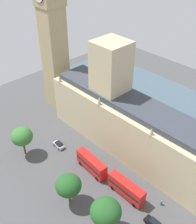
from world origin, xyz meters
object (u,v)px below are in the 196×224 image
object	(u,v)px
pedestrian_leading	(161,203)
street_lamp_near_tower	(102,219)
parliament_building	(132,123)
plane_tree_midblock	(22,136)
double_decker_bus_opposite_hall	(126,188)
double_decker_bus_corner	(92,164)
car_silver_trailing	(59,145)
clock_tower	(52,23)
car_black_far_end	(154,223)
plane_tree_under_trees	(68,185)
plane_tree_by_river_gate	(106,212)

from	to	relation	value
pedestrian_leading	street_lamp_near_tower	world-z (taller)	street_lamp_near_tower
parliament_building	plane_tree_midblock	size ratio (longest dim) A/B	6.45
parliament_building	double_decker_bus_opposite_hall	world-z (taller)	parliament_building
double_decker_bus_corner	car_silver_trailing	bearing A→B (deg)	-83.31
parliament_building	clock_tower	xyz separation A→B (m)	(0.55, -35.18, 21.16)
car_black_far_end	car_silver_trailing	bearing A→B (deg)	89.69
parliament_building	double_decker_bus_corner	size ratio (longest dim) A/B	5.66
clock_tower	double_decker_bus_opposite_hall	size ratio (longest dim) A/B	5.65
plane_tree_midblock	plane_tree_under_trees	world-z (taller)	plane_tree_midblock
clock_tower	plane_tree_by_river_gate	size ratio (longest dim) A/B	6.07
double_decker_bus_opposite_hall	street_lamp_near_tower	xyz separation A→B (m)	(11.11, 2.76, 1.57)
double_decker_bus_corner	car_black_far_end	distance (m)	22.59
double_decker_bus_corner	street_lamp_near_tower	world-z (taller)	street_lamp_near_tower
parliament_building	pedestrian_leading	size ratio (longest dim) A/B	37.78
car_silver_trailing	street_lamp_near_tower	world-z (taller)	street_lamp_near_tower
parliament_building	car_silver_trailing	distance (m)	23.62
double_decker_bus_opposite_hall	car_black_far_end	xyz separation A→B (m)	(1.78, 10.18, -1.74)
car_silver_trailing	pedestrian_leading	xyz separation A→B (m)	(-5.52, 34.41, -0.17)
car_black_far_end	double_decker_bus_corner	bearing A→B (deg)	87.31
double_decker_bus_corner	double_decker_bus_opposite_hall	size ratio (longest dim) A/B	1.01
car_silver_trailing	double_decker_bus_opposite_hall	size ratio (longest dim) A/B	0.39
car_black_far_end	plane_tree_under_trees	world-z (taller)	plane_tree_under_trees
car_black_far_end	street_lamp_near_tower	xyz separation A→B (m)	(9.33, -7.42, 3.31)
car_black_far_end	pedestrian_leading	bearing A→B (deg)	20.93
clock_tower	plane_tree_by_river_gate	distance (m)	60.05
car_black_far_end	plane_tree_by_river_gate	distance (m)	12.72
clock_tower	plane_tree_midblock	world-z (taller)	clock_tower
parliament_building	double_decker_bus_opposite_hall	size ratio (longest dim) A/B	5.73
double_decker_bus_corner	parliament_building	bearing A→B (deg)	178.39
plane_tree_by_river_gate	car_silver_trailing	bearing A→B (deg)	-107.36
clock_tower	car_black_far_end	xyz separation A→B (m)	(15.45, 56.32, -29.85)
plane_tree_by_river_gate	street_lamp_near_tower	world-z (taller)	plane_tree_by_river_gate
double_decker_bus_opposite_hall	car_black_far_end	distance (m)	10.48
parliament_building	double_decker_bus_corner	xyz separation A→B (m)	(14.80, -1.34, -6.94)
car_silver_trailing	car_black_far_end	xyz separation A→B (m)	(0.43, 36.64, 0.00)
double_decker_bus_opposite_hall	plane_tree_under_trees	size ratio (longest dim) A/B	1.19
double_decker_bus_opposite_hall	plane_tree_midblock	bearing A→B (deg)	-71.28
double_decker_bus_opposite_hall	pedestrian_leading	bearing A→B (deg)	117.78
double_decker_bus_corner	plane_tree_by_river_gate	distance (m)	19.04
double_decker_bus_corner	plane_tree_by_river_gate	world-z (taller)	plane_tree_by_river_gate
clock_tower	car_black_far_end	size ratio (longest dim) A/B	12.91
parliament_building	plane_tree_midblock	distance (m)	31.98
car_black_far_end	street_lamp_near_tower	distance (m)	12.37
double_decker_bus_corner	double_decker_bus_opposite_hall	bearing A→B (deg)	96.27
double_decker_bus_opposite_hall	plane_tree_under_trees	xyz separation A→B (m)	(11.63, -8.31, 3.48)
clock_tower	double_decker_bus_opposite_hall	bearing A→B (deg)	73.50
car_black_far_end	plane_tree_under_trees	size ratio (longest dim) A/B	0.52
clock_tower	double_decker_bus_corner	world-z (taller)	clock_tower
clock_tower	plane_tree_midblock	xyz separation A→B (m)	(24.14, 15.05, -24.08)
double_decker_bus_corner	pedestrian_leading	bearing A→B (deg)	106.76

